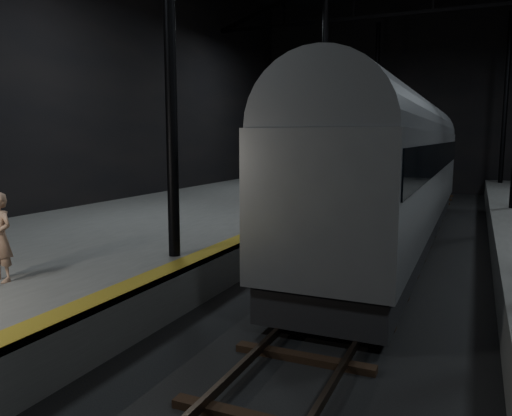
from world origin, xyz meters
The scene contains 5 objects.
ground centered at (0.00, 0.00, 0.00)m, with size 44.00×44.00×0.00m, color black.
platform_left centered at (-7.50, 0.00, 0.50)m, with size 9.00×43.80×1.00m, color #535351.
tactile_strip centered at (-3.25, 0.00, 1.00)m, with size 0.50×43.80×0.01m, color olive.
track centered at (0.00, 0.00, 0.07)m, with size 2.40×43.00×0.24m.
train centered at (0.00, 3.94, 2.84)m, with size 2.85×19.02×5.08m.
Camera 1 is at (2.45, -13.49, 3.67)m, focal length 35.00 mm.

